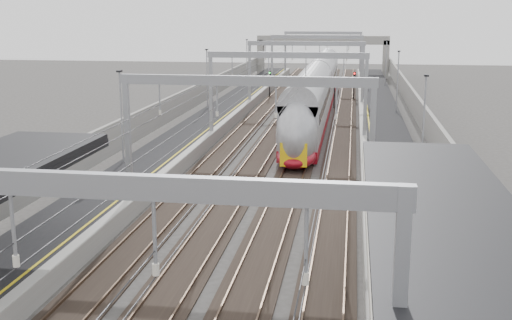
% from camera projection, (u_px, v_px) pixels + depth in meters
% --- Properties ---
extents(platform_left, '(4.00, 120.00, 1.00)m').
position_uv_depth(platform_left, '(200.00, 130.00, 56.81)').
color(platform_left, black).
rests_on(platform_left, ground).
extents(platform_right, '(4.00, 120.00, 1.00)m').
position_uv_depth(platform_right, '(384.00, 135.00, 54.47)').
color(platform_right, black).
rests_on(platform_right, ground).
extents(tracks, '(11.40, 140.00, 0.20)m').
position_uv_depth(tracks, '(290.00, 138.00, 55.74)').
color(tracks, black).
rests_on(tracks, ground).
extents(overhead_line, '(13.00, 140.00, 6.60)m').
position_uv_depth(overhead_line, '(298.00, 61.00, 60.75)').
color(overhead_line, gray).
rests_on(overhead_line, platform_left).
extents(canopy_right, '(4.40, 30.00, 4.24)m').
position_uv_depth(canopy_right, '(483.00, 295.00, 12.96)').
color(canopy_right, black).
rests_on(canopy_right, platform_right).
extents(overbridge, '(22.00, 2.20, 6.90)m').
position_uv_depth(overbridge, '(323.00, 45.00, 107.55)').
color(overbridge, gray).
rests_on(overbridge, ground).
extents(wall_left, '(0.30, 120.00, 3.20)m').
position_uv_depth(wall_left, '(165.00, 117.00, 57.03)').
color(wall_left, gray).
rests_on(wall_left, ground).
extents(wall_right, '(0.30, 120.00, 3.20)m').
position_uv_depth(wall_right, '(423.00, 123.00, 53.75)').
color(wall_right, gray).
rests_on(wall_right, ground).
extents(train, '(2.90, 52.83, 4.58)m').
position_uv_depth(train, '(316.00, 96.00, 66.28)').
color(train, maroon).
rests_on(train, ground).
extents(signal_green, '(0.32, 0.32, 3.48)m').
position_uv_depth(signal_green, '(270.00, 79.00, 81.04)').
color(signal_green, black).
rests_on(signal_green, ground).
extents(signal_red_near, '(0.32, 0.32, 3.48)m').
position_uv_depth(signal_red_near, '(335.00, 87.00, 72.74)').
color(signal_red_near, black).
rests_on(signal_red_near, ground).
extents(signal_red_far, '(0.32, 0.32, 3.48)m').
position_uv_depth(signal_red_far, '(354.00, 80.00, 80.25)').
color(signal_red_far, black).
rests_on(signal_red_far, ground).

